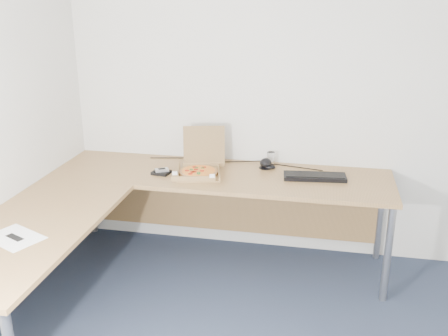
% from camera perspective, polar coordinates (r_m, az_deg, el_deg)
% --- Properties ---
extents(room_shell, '(3.50, 3.50, 2.50)m').
position_cam_1_polar(room_shell, '(2.24, 4.82, -0.98)').
color(room_shell, silver).
rests_on(room_shell, ground).
extents(desk, '(2.50, 2.20, 0.73)m').
position_cam_1_polar(desk, '(3.50, -7.01, -3.07)').
color(desk, '#9C7241').
rests_on(desk, ground).
extents(pizza_box, '(0.31, 0.37, 0.32)m').
position_cam_1_polar(pizza_box, '(3.78, -2.76, -0.14)').
color(pizza_box, '#9B7747').
rests_on(pizza_box, desk).
extents(drinking_glass, '(0.06, 0.06, 0.11)m').
position_cam_1_polar(drinking_glass, '(3.98, 5.21, 1.02)').
color(drinking_glass, white).
rests_on(drinking_glass, desk).
extents(keyboard, '(0.46, 0.20, 0.03)m').
position_cam_1_polar(keyboard, '(3.76, 10.04, -0.96)').
color(keyboard, black).
rests_on(keyboard, desk).
extents(mouse, '(0.10, 0.09, 0.03)m').
position_cam_1_polar(mouse, '(3.91, 5.10, 0.10)').
color(mouse, black).
rests_on(mouse, desk).
extents(wallet, '(0.14, 0.12, 0.02)m').
position_cam_1_polar(wallet, '(3.82, -6.97, -0.50)').
color(wallet, black).
rests_on(wallet, desk).
extents(phone, '(0.11, 0.09, 0.02)m').
position_cam_1_polar(phone, '(3.81, -6.91, -0.22)').
color(phone, '#B2B5BA').
rests_on(phone, wallet).
extents(paper_sheet, '(0.37, 0.32, 0.00)m').
position_cam_1_polar(paper_sheet, '(3.07, -22.20, -7.16)').
color(paper_sheet, white).
rests_on(paper_sheet, desk).
extents(dome_speaker, '(0.10, 0.10, 0.08)m').
position_cam_1_polar(dome_speaker, '(3.92, 4.65, 0.58)').
color(dome_speaker, black).
rests_on(dome_speaker, desk).
extents(cable_bundle, '(0.66, 0.14, 0.01)m').
position_cam_1_polar(cable_bundle, '(4.05, 0.79, 0.70)').
color(cable_bundle, black).
rests_on(cable_bundle, desk).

